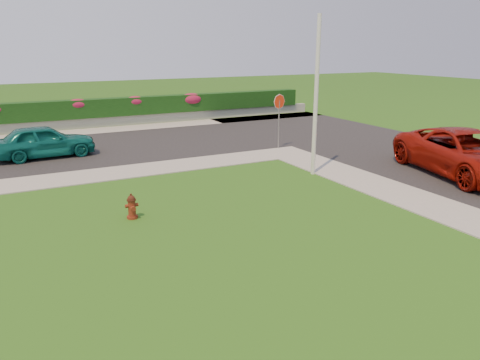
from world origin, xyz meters
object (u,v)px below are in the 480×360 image
suv_red (467,153)px  utility_pole (316,97)px  sedan_teal (44,141)px  fire_hydrant (132,207)px  stop_sign (279,108)px

suv_red → utility_pole: bearing=163.2°
sedan_teal → fire_hydrant: bearing=-175.1°
fire_hydrant → sedan_teal: 9.38m
suv_red → stop_sign: size_ratio=2.37×
utility_pole → stop_sign: utility_pole is taller
sedan_teal → utility_pole: utility_pole is taller
sedan_teal → stop_sign: 10.76m
utility_pole → stop_sign: 4.83m
fire_hydrant → stop_sign: size_ratio=0.28×
fire_hydrant → utility_pole: utility_pole is taller
suv_red → sedan_teal: (-13.91, 10.62, -0.14)m
fire_hydrant → utility_pole: 8.14m
fire_hydrant → sedan_teal: (-1.44, 9.26, 0.41)m
fire_hydrant → utility_pole: size_ratio=0.13×
suv_red → stop_sign: 8.43m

